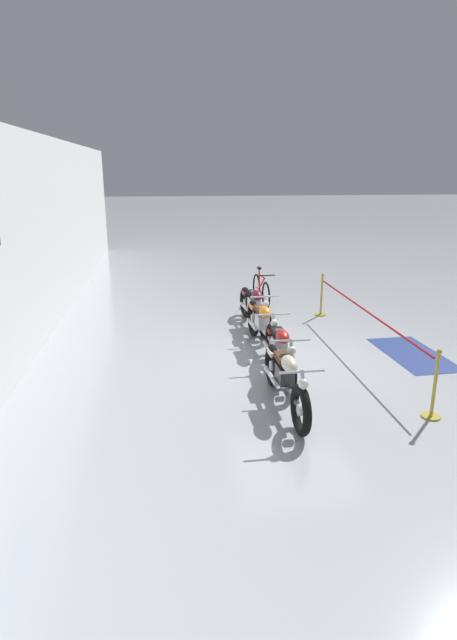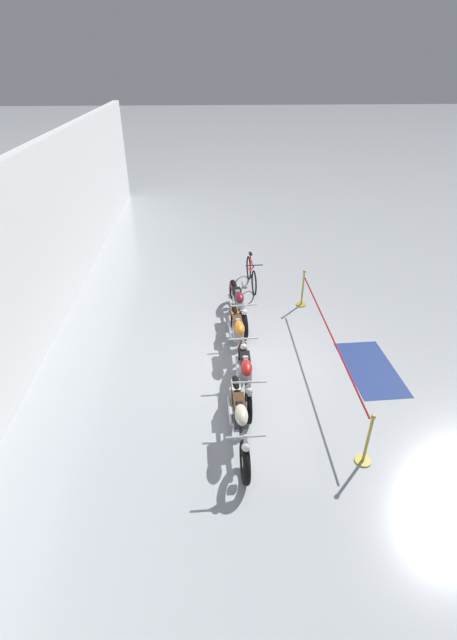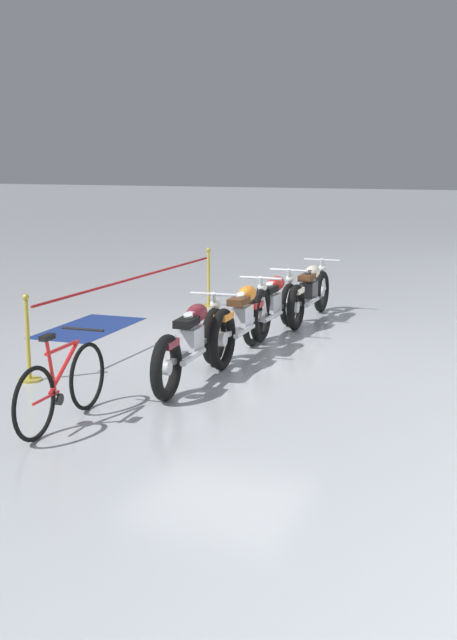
{
  "view_description": "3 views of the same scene",
  "coord_description": "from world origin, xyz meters",
  "px_view_note": "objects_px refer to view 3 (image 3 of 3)",
  "views": [
    {
      "loc": [
        -8.76,
        2.47,
        3.48
      ],
      "look_at": [
        0.08,
        1.34,
        0.77
      ],
      "focal_mm": 28.0,
      "sensor_mm": 36.0,
      "label": 1
    },
    {
      "loc": [
        -7.41,
        1.22,
        5.85
      ],
      "look_at": [
        1.37,
        0.77,
        0.42
      ],
      "focal_mm": 24.0,
      "sensor_mm": 36.0,
      "label": 2
    },
    {
      "loc": [
        10.43,
        4.4,
        2.61
      ],
      "look_at": [
        0.63,
        0.4,
        0.47
      ],
      "focal_mm": 45.0,
      "sensor_mm": 36.0,
      "label": 3
    }
  ],
  "objects_px": {
    "motorcycle_orange_2": "(243,320)",
    "floor_banner": "(89,328)",
    "stanchion_far_left": "(170,282)",
    "stanchion_mid_left": "(28,352)",
    "bicycle": "(62,387)",
    "motorcycle_red_1": "(272,305)",
    "motorcycle_cream_0": "(310,293)",
    "motorcycle_maroon_3": "(192,343)"
  },
  "relations": [
    {
      "from": "motorcycle_orange_2",
      "to": "floor_banner",
      "type": "xyz_separation_m",
      "value": [
        -0.71,
        -2.87,
        -0.48
      ]
    },
    {
      "from": "stanchion_far_left",
      "to": "stanchion_mid_left",
      "type": "height_order",
      "value": "same"
    },
    {
      "from": "bicycle",
      "to": "stanchion_mid_left",
      "type": "height_order",
      "value": "stanchion_mid_left"
    },
    {
      "from": "stanchion_far_left",
      "to": "stanchion_mid_left",
      "type": "relative_size",
      "value": 5.11
    },
    {
      "from": "motorcycle_red_1",
      "to": "bicycle",
      "type": "bearing_deg",
      "value": -6.9
    },
    {
      "from": "motorcycle_cream_0",
      "to": "motorcycle_red_1",
      "type": "distance_m",
      "value": 1.29
    },
    {
      "from": "stanchion_mid_left",
      "to": "motorcycle_orange_2",
      "type": "bearing_deg",
      "value": 138.9
    },
    {
      "from": "bicycle",
      "to": "stanchion_mid_left",
      "type": "relative_size",
      "value": 1.65
    },
    {
      "from": "motorcycle_red_1",
      "to": "stanchion_far_left",
      "type": "bearing_deg",
      "value": -99.07
    },
    {
      "from": "motorcycle_cream_0",
      "to": "stanchion_mid_left",
      "type": "distance_m",
      "value": 5.21
    },
    {
      "from": "motorcycle_orange_2",
      "to": "motorcycle_maroon_3",
      "type": "bearing_deg",
      "value": -3.78
    },
    {
      "from": "motorcycle_orange_2",
      "to": "motorcycle_maroon_3",
      "type": "xyz_separation_m",
      "value": [
        1.43,
        -0.09,
        -0.02
      ]
    },
    {
      "from": "motorcycle_maroon_3",
      "to": "floor_banner",
      "type": "xyz_separation_m",
      "value": [
        -2.14,
        -2.78,
        -0.46
      ]
    },
    {
      "from": "motorcycle_red_1",
      "to": "bicycle",
      "type": "xyz_separation_m",
      "value": [
        4.72,
        -0.57,
        -0.08
      ]
    },
    {
      "from": "motorcycle_maroon_3",
      "to": "stanchion_far_left",
      "type": "xyz_separation_m",
      "value": [
        -3.06,
        -1.81,
        0.2
      ]
    },
    {
      "from": "motorcycle_red_1",
      "to": "bicycle",
      "type": "distance_m",
      "value": 4.76
    },
    {
      "from": "motorcycle_cream_0",
      "to": "stanchion_far_left",
      "type": "bearing_deg",
      "value": -64.5
    },
    {
      "from": "motorcycle_maroon_3",
      "to": "floor_banner",
      "type": "relative_size",
      "value": 1.19
    },
    {
      "from": "motorcycle_maroon_3",
      "to": "stanchion_mid_left",
      "type": "relative_size",
      "value": 2.28
    },
    {
      "from": "motorcycle_cream_0",
      "to": "bicycle",
      "type": "distance_m",
      "value": 6.05
    },
    {
      "from": "motorcycle_red_1",
      "to": "motorcycle_maroon_3",
      "type": "xyz_separation_m",
      "value": [
        2.77,
        -0.05,
        0.0
      ]
    },
    {
      "from": "stanchion_mid_left",
      "to": "floor_banner",
      "type": "relative_size",
      "value": 0.52
    },
    {
      "from": "bicycle",
      "to": "stanchion_far_left",
      "type": "distance_m",
      "value": 5.18
    },
    {
      "from": "motorcycle_red_1",
      "to": "motorcycle_cream_0",
      "type": "bearing_deg",
      "value": 170.89
    },
    {
      "from": "motorcycle_red_1",
      "to": "stanchion_mid_left",
      "type": "bearing_deg",
      "value": -27.77
    },
    {
      "from": "motorcycle_maroon_3",
      "to": "bicycle",
      "type": "height_order",
      "value": "bicycle"
    },
    {
      "from": "motorcycle_maroon_3",
      "to": "stanchion_mid_left",
      "type": "xyz_separation_m",
      "value": [
        0.75,
        -1.81,
        -0.1
      ]
    },
    {
      "from": "motorcycle_red_1",
      "to": "bicycle",
      "type": "height_order",
      "value": "bicycle"
    },
    {
      "from": "stanchion_mid_left",
      "to": "floor_banner",
      "type": "distance_m",
      "value": 3.07
    },
    {
      "from": "motorcycle_cream_0",
      "to": "floor_banner",
      "type": "height_order",
      "value": "motorcycle_cream_0"
    },
    {
      "from": "motorcycle_cream_0",
      "to": "motorcycle_orange_2",
      "type": "height_order",
      "value": "motorcycle_orange_2"
    },
    {
      "from": "stanchion_mid_left",
      "to": "stanchion_far_left",
      "type": "bearing_deg",
      "value": -180.0
    },
    {
      "from": "motorcycle_orange_2",
      "to": "motorcycle_maroon_3",
      "type": "distance_m",
      "value": 1.43
    },
    {
      "from": "motorcycle_red_1",
      "to": "motorcycle_maroon_3",
      "type": "height_order",
      "value": "motorcycle_maroon_3"
    },
    {
      "from": "stanchion_mid_left",
      "to": "motorcycle_maroon_3",
      "type": "bearing_deg",
      "value": 112.51
    },
    {
      "from": "bicycle",
      "to": "stanchion_far_left",
      "type": "bearing_deg",
      "value": -165.69
    },
    {
      "from": "motorcycle_red_1",
      "to": "stanchion_far_left",
      "type": "distance_m",
      "value": 1.88
    },
    {
      "from": "motorcycle_maroon_3",
      "to": "floor_banner",
      "type": "bearing_deg",
      "value": -127.61
    },
    {
      "from": "bicycle",
      "to": "motorcycle_red_1",
      "type": "bearing_deg",
      "value": 173.1
    },
    {
      "from": "stanchion_far_left",
      "to": "motorcycle_red_1",
      "type": "bearing_deg",
      "value": 80.93
    },
    {
      "from": "motorcycle_cream_0",
      "to": "floor_banner",
      "type": "relative_size",
      "value": 1.16
    },
    {
      "from": "bicycle",
      "to": "stanchion_mid_left",
      "type": "bearing_deg",
      "value": -133.31
    }
  ]
}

